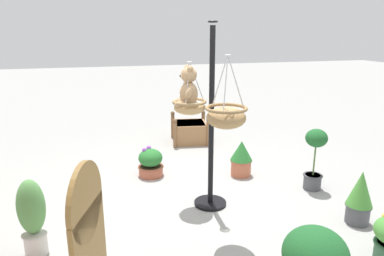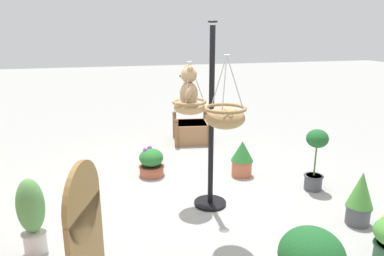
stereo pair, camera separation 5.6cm
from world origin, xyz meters
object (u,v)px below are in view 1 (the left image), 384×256
object	(u,v)px
potted_plant_tall_leafy	(315,156)
hanging_basket_with_teddy	(190,106)
potted_plant_flowering_red	(151,163)
display_sign_board	(88,230)
teddy_bear	(188,89)
wooden_planter_box	(190,131)
hanging_basket_left_high	(226,116)
potted_plant_small_succulent	(32,216)
potted_plant_trailing_ivy	(360,197)
display_pole_central	(211,153)
potted_plant_conical_shrub	(241,158)

from	to	relation	value
potted_plant_tall_leafy	hanging_basket_with_teddy	bearing A→B (deg)	87.42
hanging_basket_with_teddy	potted_plant_flowering_red	size ratio (longest dim) A/B	1.41
hanging_basket_with_teddy	display_sign_board	distance (m)	2.26
hanging_basket_with_teddy	teddy_bear	size ratio (longest dim) A/B	1.28
wooden_planter_box	potted_plant_tall_leafy	bearing A→B (deg)	-157.19
hanging_basket_left_high	potted_plant_small_succulent	world-z (taller)	hanging_basket_left_high
potted_plant_trailing_ivy	display_sign_board	world-z (taller)	display_sign_board
potted_plant_tall_leafy	hanging_basket_left_high	bearing A→B (deg)	116.05
wooden_planter_box	display_pole_central	bearing A→B (deg)	170.36
hanging_basket_with_teddy	teddy_bear	distance (m)	0.23
potted_plant_trailing_ivy	teddy_bear	bearing A→B (deg)	59.76
wooden_planter_box	potted_plant_conical_shrub	bearing A→B (deg)	-170.70
display_pole_central	potted_plant_flowering_red	size ratio (longest dim) A/B	5.04
teddy_bear	potted_plant_conical_shrub	bearing A→B (deg)	-57.89
potted_plant_tall_leafy	display_sign_board	distance (m)	3.62
teddy_bear	hanging_basket_left_high	size ratio (longest dim) A/B	0.69
potted_plant_small_succulent	display_sign_board	xyz separation A→B (m)	(-1.06, -0.59, 0.37)
potted_plant_small_succulent	potted_plant_trailing_ivy	size ratio (longest dim) A/B	1.25
display_sign_board	display_pole_central	bearing A→B (deg)	-43.81
wooden_planter_box	potted_plant_flowering_red	world-z (taller)	wooden_planter_box
hanging_basket_with_teddy	potted_plant_flowering_red	bearing A→B (deg)	19.49
wooden_planter_box	potted_plant_conical_shrub	world-z (taller)	wooden_planter_box
wooden_planter_box	display_sign_board	xyz separation A→B (m)	(-4.45, 2.03, 0.58)
teddy_bear	wooden_planter_box	distance (m)	3.09
potted_plant_trailing_ivy	display_pole_central	bearing A→B (deg)	59.50
display_sign_board	potted_plant_tall_leafy	bearing A→B (deg)	-62.23
teddy_bear	potted_plant_conical_shrub	distance (m)	1.81
potted_plant_small_succulent	potted_plant_conical_shrub	world-z (taller)	potted_plant_small_succulent
potted_plant_flowering_red	potted_plant_small_succulent	distance (m)	2.34
hanging_basket_with_teddy	wooden_planter_box	bearing A→B (deg)	-15.26
hanging_basket_left_high	potted_plant_small_succulent	xyz separation A→B (m)	(0.23, 2.04, -0.99)
hanging_basket_with_teddy	potted_plant_small_succulent	bearing A→B (deg)	110.44
display_pole_central	potted_plant_conical_shrub	size ratio (longest dim) A/B	4.10
wooden_planter_box	teddy_bear	bearing A→B (deg)	164.25
potted_plant_flowering_red	display_sign_board	size ratio (longest dim) A/B	0.35
potted_plant_small_succulent	potted_plant_conical_shrub	size ratio (longest dim) A/B	1.44
potted_plant_conical_shrub	display_sign_board	bearing A→B (deg)	136.04
display_sign_board	teddy_bear	bearing A→B (deg)	-35.85
potted_plant_small_succulent	potted_plant_conical_shrub	bearing A→B (deg)	-64.86
teddy_bear	display_sign_board	xyz separation A→B (m)	(-1.77, 1.28, -0.78)
display_pole_central	hanging_basket_left_high	xyz separation A→B (m)	(-0.79, 0.11, 0.69)
teddy_bear	hanging_basket_with_teddy	bearing A→B (deg)	-90.00
potted_plant_trailing_ivy	potted_plant_flowering_red	bearing A→B (deg)	45.97
potted_plant_conical_shrub	potted_plant_small_succulent	bearing A→B (deg)	115.14
hanging_basket_with_teddy	display_sign_board	bearing A→B (deg)	143.63
potted_plant_tall_leafy	display_sign_board	world-z (taller)	display_sign_board
teddy_bear	potted_plant_tall_leafy	world-z (taller)	teddy_bear
potted_plant_small_succulent	potted_plant_flowering_red	bearing A→B (deg)	-40.68
hanging_basket_left_high	wooden_planter_box	bearing A→B (deg)	-9.20
potted_plant_small_succulent	potted_plant_conical_shrub	xyz separation A→B (m)	(1.38, -2.95, -0.14)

